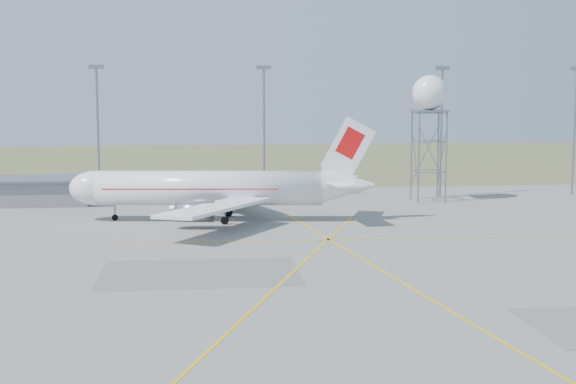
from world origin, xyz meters
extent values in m
plane|color=gray|center=(0.00, 0.00, 0.00)|extent=(400.00, 400.00, 0.00)
cube|color=#5C6738|center=(0.00, 140.00, 0.01)|extent=(400.00, 120.00, 0.03)
cube|color=gray|center=(-45.00, 64.00, 1.80)|extent=(18.00, 9.00, 3.60)
cube|color=gray|center=(-45.00, 64.00, 3.75)|extent=(19.00, 10.00, 0.30)
cylinder|color=gray|center=(-35.00, 66.00, 10.00)|extent=(0.36, 0.36, 20.00)
cube|color=gray|center=(-35.00, 66.00, 20.20)|extent=(2.20, 0.50, 0.60)
cylinder|color=gray|center=(-10.00, 66.00, 10.00)|extent=(0.36, 0.36, 20.00)
cube|color=gray|center=(-10.00, 66.00, 20.20)|extent=(2.20, 0.50, 0.60)
cylinder|color=gray|center=(18.00, 66.00, 10.00)|extent=(0.36, 0.36, 20.00)
cube|color=gray|center=(18.00, 66.00, 20.20)|extent=(2.20, 0.50, 0.60)
cylinder|color=gray|center=(40.00, 66.00, 10.00)|extent=(0.36, 0.36, 20.00)
cylinder|color=white|center=(-18.70, 45.53, 4.22)|extent=(29.18, 7.76, 4.44)
ellipsoid|color=white|center=(-33.04, 47.21, 4.22)|extent=(7.57, 5.23, 4.44)
cube|color=black|center=(-34.36, 47.36, 4.88)|extent=(1.95, 2.62, 1.08)
cone|color=white|center=(-1.07, 43.47, 4.55)|extent=(7.13, 5.18, 4.44)
cube|color=white|center=(-1.07, 43.47, 9.21)|extent=(7.10, 1.16, 8.35)
cube|color=red|center=(-0.85, 43.44, 9.99)|extent=(3.84, 0.82, 4.28)
cube|color=white|center=(-1.20, 47.06, 5.11)|extent=(4.24, 6.48, 0.20)
cube|color=white|center=(-2.03, 40.01, 5.11)|extent=(4.24, 6.48, 0.20)
cube|color=white|center=(-15.89, 55.26, 3.11)|extent=(10.91, 18.52, 0.40)
cube|color=white|center=(-18.21, 35.42, 3.11)|extent=(14.07, 17.83, 0.40)
cylinder|color=slate|center=(-19.06, 52.05, 2.11)|extent=(4.93, 3.08, 2.55)
cylinder|color=slate|center=(-20.55, 39.27, 2.11)|extent=(4.93, 3.08, 2.55)
cube|color=red|center=(-20.91, 45.79, 4.33)|extent=(22.57, 7.03, 0.13)
cylinder|color=black|center=(-30.83, 46.95, 0.50)|extent=(0.86, 0.86, 1.00)
cube|color=black|center=(-16.50, 45.27, 0.50)|extent=(1.88, 6.74, 1.00)
cylinder|color=gray|center=(-16.50, 45.27, 1.00)|extent=(0.30, 0.30, 2.00)
cylinder|color=gray|center=(12.55, 59.10, 6.82)|extent=(0.25, 0.25, 13.65)
cylinder|color=gray|center=(16.75, 59.10, 6.82)|extent=(0.25, 0.25, 13.65)
cylinder|color=gray|center=(16.75, 63.30, 6.82)|extent=(0.25, 0.25, 13.65)
cylinder|color=gray|center=(12.55, 63.30, 6.82)|extent=(0.25, 0.25, 13.65)
cube|color=gray|center=(14.65, 61.20, 13.65)|extent=(4.80, 4.80, 0.26)
sphere|color=white|center=(14.65, 61.20, 16.38)|extent=(5.25, 5.25, 5.25)
cube|color=yellow|center=(-17.43, 58.85, 2.16)|extent=(10.25, 6.19, 2.38)
cube|color=yellow|center=(-14.15, 59.96, 3.13)|extent=(3.43, 3.70, 1.51)
cube|color=black|center=(-13.44, 60.20, 3.24)|extent=(1.00, 2.70, 1.08)
cube|color=gray|center=(-18.45, 58.51, 3.57)|extent=(5.95, 4.19, 0.43)
camera|label=1|loc=(-19.96, -56.84, 16.17)|focal=50.00mm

